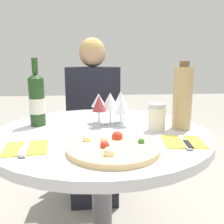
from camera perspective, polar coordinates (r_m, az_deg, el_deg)
dining_table at (r=1.16m, az=-2.41°, el=-9.95°), size 0.96×0.96×0.71m
chair_behind_diner at (r=2.00m, az=-4.22°, el=-5.29°), size 0.37×0.37×0.87m
seated_diner at (r=1.85m, az=-4.22°, el=-3.53°), size 0.39×0.40×1.17m
pizza_large at (r=0.87m, az=0.26°, el=-8.11°), size 0.32×0.32×0.05m
wine_bottle at (r=1.23m, az=-16.80°, el=2.68°), size 0.07×0.07×0.32m
tall_carafe at (r=1.16m, az=15.80°, el=3.19°), size 0.09×0.09×0.30m
sugar_shaker at (r=1.12m, az=10.19°, el=-1.21°), size 0.08×0.08×0.12m
wine_glass_center at (r=1.19m, az=-0.42°, el=2.50°), size 0.08×0.08×0.16m
wine_glass_back_right at (r=1.23m, az=1.95°, el=2.96°), size 0.07×0.07×0.16m
wine_glass_front_right at (r=1.16m, az=2.38°, el=1.03°), size 0.07×0.07×0.12m
wine_glass_back_left at (r=1.23m, az=-3.08°, el=2.57°), size 0.07×0.07×0.15m
wine_glass_front_left at (r=1.15m, az=-2.95°, el=1.82°), size 0.06×0.06×0.15m
place_setting_left at (r=0.94m, az=-19.08°, el=-7.78°), size 0.17×0.19×0.01m
place_setting_right at (r=1.00m, az=16.06°, el=-6.53°), size 0.17×0.19×0.01m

